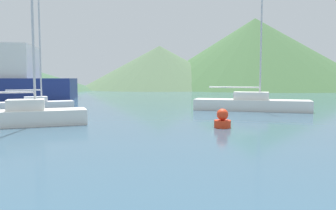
{
  "coord_description": "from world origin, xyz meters",
  "views": [
    {
      "loc": [
        -2.73,
        0.51,
        2.32
      ],
      "look_at": [
        0.82,
        14.0,
        1.2
      ],
      "focal_mm": 35.0,
      "sensor_mm": 36.0,
      "label": 1
    }
  ],
  "objects_px": {
    "sailboat_inner": "(251,103)",
    "sailboat_middle": "(36,103)",
    "sailboat_outer": "(26,115)",
    "buoy_marker": "(222,120)"
  },
  "relations": [
    {
      "from": "sailboat_inner",
      "to": "sailboat_middle",
      "type": "bearing_deg",
      "value": -169.41
    },
    {
      "from": "sailboat_middle",
      "to": "buoy_marker",
      "type": "xyz_separation_m",
      "value": [
        9.92,
        -12.95,
        -0.09
      ]
    },
    {
      "from": "sailboat_outer",
      "to": "buoy_marker",
      "type": "xyz_separation_m",
      "value": [
        9.13,
        -3.15,
        -0.17
      ]
    },
    {
      "from": "sailboat_middle",
      "to": "sailboat_outer",
      "type": "distance_m",
      "value": 9.83
    },
    {
      "from": "sailboat_outer",
      "to": "buoy_marker",
      "type": "height_order",
      "value": "sailboat_outer"
    },
    {
      "from": "buoy_marker",
      "to": "sailboat_inner",
      "type": "bearing_deg",
      "value": 52.8
    },
    {
      "from": "sailboat_inner",
      "to": "sailboat_middle",
      "type": "xyz_separation_m",
      "value": [
        -15.46,
        5.65,
        -0.06
      ]
    },
    {
      "from": "sailboat_outer",
      "to": "buoy_marker",
      "type": "bearing_deg",
      "value": -24.3
    },
    {
      "from": "sailboat_inner",
      "to": "sailboat_middle",
      "type": "height_order",
      "value": "sailboat_middle"
    },
    {
      "from": "sailboat_inner",
      "to": "sailboat_middle",
      "type": "relative_size",
      "value": 0.89
    }
  ]
}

